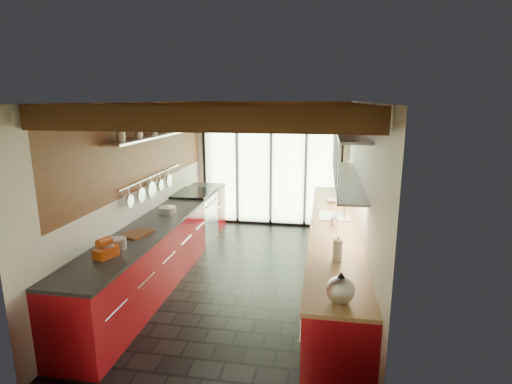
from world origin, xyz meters
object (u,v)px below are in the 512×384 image
soap_bottle (335,219)px  bowl (333,201)px  stand_mixer (106,249)px  paper_towel (338,250)px  kettle (341,288)px

soap_bottle → bowl: size_ratio=0.82×
bowl → soap_bottle: bearing=-90.0°
stand_mixer → paper_towel: size_ratio=1.05×
soap_bottle → bowl: (0.00, 1.29, -0.06)m
kettle → bowl: (0.00, 3.50, -0.10)m
paper_towel → bowl: 2.57m
stand_mixer → kettle: bearing=-13.3°
stand_mixer → kettle: size_ratio=0.93×
stand_mixer → bowl: 3.85m
soap_bottle → bowl: soap_bottle is taller
kettle → soap_bottle: size_ratio=1.78×
stand_mixer → soap_bottle: bearing=32.3°
stand_mixer → bowl: size_ratio=1.36×
kettle → paper_towel: 0.94m
kettle → paper_towel: bearing=90.0°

